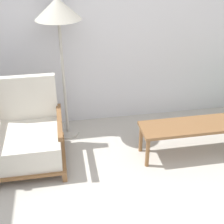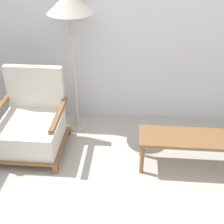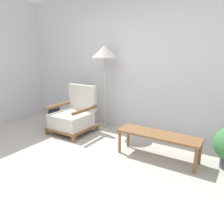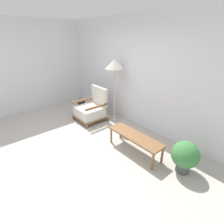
% 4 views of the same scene
% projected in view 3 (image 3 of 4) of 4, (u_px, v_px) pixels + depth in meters
% --- Properties ---
extents(ground_plane, '(14.00, 14.00, 0.00)m').
position_uv_depth(ground_plane, '(61.00, 173.00, 2.91)').
color(ground_plane, '#B7B2A8').
extents(wall_back, '(8.00, 0.06, 2.70)m').
position_uv_depth(wall_back, '(134.00, 63.00, 4.25)').
color(wall_back, silver).
rests_on(wall_back, ground_plane).
extents(armchair, '(0.75, 0.76, 0.91)m').
position_uv_depth(armchair, '(73.00, 117.00, 4.33)').
color(armchair, brown).
rests_on(armchair, ground_plane).
extents(floor_lamp, '(0.50, 0.50, 1.67)m').
position_uv_depth(floor_lamp, '(105.00, 56.00, 4.19)').
color(floor_lamp, '#B7B2A8').
rests_on(floor_lamp, ground_plane).
extents(coffee_table, '(1.24, 0.36, 0.39)m').
position_uv_depth(coffee_table, '(158.00, 137.00, 3.23)').
color(coffee_table, brown).
rests_on(coffee_table, ground_plane).
extents(vase, '(0.24, 0.24, 0.43)m').
position_uv_depth(vase, '(54.00, 117.00, 4.66)').
color(vase, black).
rests_on(vase, ground_plane).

